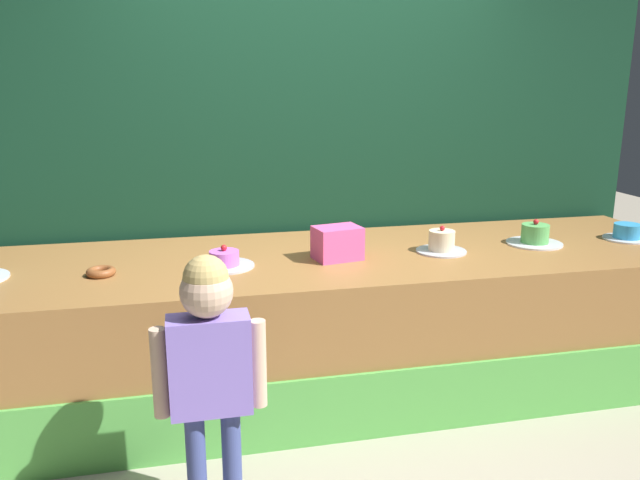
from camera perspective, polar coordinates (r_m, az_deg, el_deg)
The scene contains 10 objects.
ground_plane at distance 3.28m, azimuth 3.70°, elevation -17.41°, with size 12.00×12.00×0.00m, color #ADA38E.
stage_platform at distance 3.61m, azimuth 1.18°, elevation -7.37°, with size 4.27×1.20×0.79m.
curtain_backdrop at distance 4.05m, azimuth -1.12°, elevation 8.98°, with size 4.52×0.08×2.70m, color #113823.
child_figure at distance 2.44m, azimuth -9.94°, elevation -10.29°, with size 0.43×0.20×1.11m.
pink_box at distance 3.38m, azimuth 1.58°, elevation -0.27°, with size 0.24×0.18×0.18m, color #F757A2.
donut at distance 3.29m, azimuth -19.15°, elevation -2.73°, with size 0.14×0.14×0.04m, color brown.
cake_left at distance 3.29m, azimuth -8.63°, elevation -1.85°, with size 0.31×0.31×0.12m.
cake_center at distance 3.59m, azimuth 10.91°, elevation -0.27°, with size 0.28×0.28×0.15m.
cake_right at distance 3.91m, azimuth 18.81°, elevation 0.34°, with size 0.32×0.32×0.15m.
cake_far_right at distance 4.24m, azimuth 25.95°, elevation 0.58°, with size 0.27×0.27×0.10m.
Camera 1 is at (-0.81, -2.68, 1.72)m, focal length 35.48 mm.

